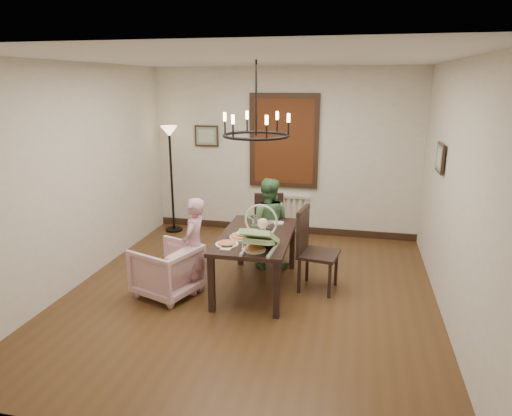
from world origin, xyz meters
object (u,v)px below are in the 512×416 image
at_px(seated_man, 268,231).
at_px(drinking_glass, 261,231).
at_px(baby_bouncer, 260,235).
at_px(chair_right, 319,250).
at_px(elderly_woman, 194,254).
at_px(dining_table, 256,241).
at_px(floor_lamp, 172,181).
at_px(armchair, 167,270).
at_px(chair_far, 269,228).

height_order(seated_man, drinking_glass, seated_man).
bearing_deg(baby_bouncer, chair_right, 49.92).
relative_size(elderly_woman, drinking_glass, 6.59).
relative_size(chair_right, baby_bouncer, 1.93).
height_order(dining_table, elderly_woman, elderly_woman).
bearing_deg(baby_bouncer, floor_lamp, 133.23).
bearing_deg(floor_lamp, armchair, -69.15).
distance_m(chair_far, floor_lamp, 2.19).
bearing_deg(baby_bouncer, dining_table, 110.14).
bearing_deg(seated_man, dining_table, 83.97).
distance_m(seated_man, floor_lamp, 2.33).
xyz_separation_m(chair_far, floor_lamp, (-1.91, 0.98, 0.41)).
xyz_separation_m(armchair, seated_man, (1.04, 1.13, 0.21)).
distance_m(chair_right, seated_man, 0.96).
relative_size(chair_far, drinking_glass, 6.42).
relative_size(chair_right, seated_man, 1.00).
xyz_separation_m(chair_right, elderly_woman, (-1.50, -0.40, -0.03)).
bearing_deg(drinking_glass, chair_right, 18.46).
relative_size(chair_far, baby_bouncer, 1.77).
relative_size(drinking_glass, floor_lamp, 0.08).
height_order(chair_right, armchair, chair_right).
relative_size(chair_far, seated_man, 0.91).
relative_size(dining_table, chair_right, 1.47).
bearing_deg(chair_far, drinking_glass, -98.38).
bearing_deg(elderly_woman, baby_bouncer, 74.32).
height_order(elderly_woman, baby_bouncer, baby_bouncer).
bearing_deg(chair_far, elderly_woman, -133.85).
height_order(seated_man, baby_bouncer, baby_bouncer).
xyz_separation_m(chair_right, floor_lamp, (-2.71, 1.82, 0.37)).
bearing_deg(baby_bouncer, armchair, 177.95).
distance_m(armchair, elderly_woman, 0.39).
relative_size(armchair, seated_man, 0.66).
relative_size(dining_table, chair_far, 1.60).
xyz_separation_m(chair_right, seated_man, (-0.77, 0.58, 0.00)).
bearing_deg(chair_right, armchair, 115.58).
distance_m(seated_man, drinking_glass, 0.86).
bearing_deg(chair_right, floor_lamp, 64.75).
height_order(armchair, elderly_woman, elderly_woman).
xyz_separation_m(dining_table, drinking_glass, (0.09, -0.09, 0.16)).
distance_m(chair_right, baby_bouncer, 0.97).
height_order(armchair, baby_bouncer, baby_bouncer).
height_order(chair_right, baby_bouncer, baby_bouncer).
bearing_deg(floor_lamp, chair_far, -27.05).
xyz_separation_m(armchair, floor_lamp, (-0.90, 2.37, 0.58)).
height_order(dining_table, chair_right, chair_right).
bearing_deg(chair_far, baby_bouncer, -97.20).
bearing_deg(chair_right, elderly_woman, 113.45).
xyz_separation_m(armchair, drinking_glass, (1.12, 0.32, 0.48)).
height_order(chair_far, seated_man, seated_man).
bearing_deg(floor_lamp, seated_man, -32.51).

